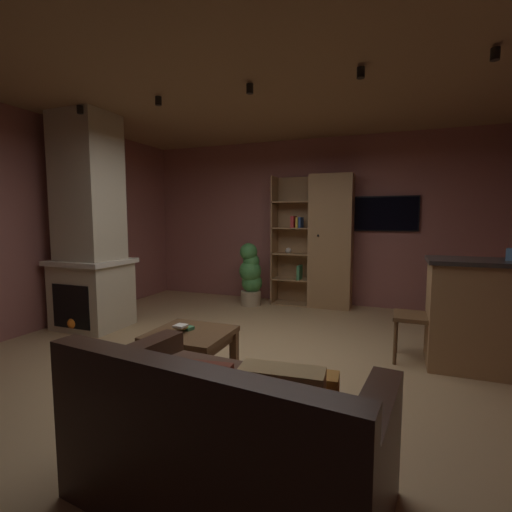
{
  "coord_description": "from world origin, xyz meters",
  "views": [
    {
      "loc": [
        1.4,
        -3.28,
        1.45
      ],
      "look_at": [
        0.0,
        0.4,
        1.05
      ],
      "focal_mm": 25.9,
      "sensor_mm": 36.0,
      "label": 1
    }
  ],
  "objects_px": {
    "table_book_0": "(186,328)",
    "stone_fireplace": "(90,233)",
    "bookshelf_cabinet": "(326,242)",
    "coffee_table": "(190,341)",
    "dining_chair": "(425,311)",
    "leather_couch": "(227,444)",
    "potted_floor_plant": "(251,274)",
    "wall_mounted_tv": "(386,214)",
    "table_book_1": "(181,327)",
    "table_book_2": "(180,326)"
  },
  "relations": [
    {
      "from": "bookshelf_cabinet",
      "to": "dining_chair",
      "type": "xyz_separation_m",
      "value": [
        1.37,
        -2.01,
        -0.54
      ]
    },
    {
      "from": "dining_chair",
      "to": "coffee_table",
      "type": "bearing_deg",
      "value": -149.35
    },
    {
      "from": "bookshelf_cabinet",
      "to": "dining_chair",
      "type": "relative_size",
      "value": 2.33
    },
    {
      "from": "bookshelf_cabinet",
      "to": "potted_floor_plant",
      "type": "relative_size",
      "value": 2.05
    },
    {
      "from": "potted_floor_plant",
      "to": "dining_chair",
      "type": "bearing_deg",
      "value": -33.19
    },
    {
      "from": "stone_fireplace",
      "to": "dining_chair",
      "type": "relative_size",
      "value": 3.02
    },
    {
      "from": "table_book_2",
      "to": "dining_chair",
      "type": "xyz_separation_m",
      "value": [
        2.05,
        1.26,
        0.02
      ]
    },
    {
      "from": "table_book_2",
      "to": "potted_floor_plant",
      "type": "height_order",
      "value": "potted_floor_plant"
    },
    {
      "from": "stone_fireplace",
      "to": "dining_chair",
      "type": "distance_m",
      "value": 4.13
    },
    {
      "from": "dining_chair",
      "to": "potted_floor_plant",
      "type": "bearing_deg",
      "value": 146.81
    },
    {
      "from": "leather_couch",
      "to": "table_book_0",
      "type": "bearing_deg",
      "value": 128.71
    },
    {
      "from": "wall_mounted_tv",
      "to": "table_book_1",
      "type": "bearing_deg",
      "value": -115.09
    },
    {
      "from": "table_book_0",
      "to": "stone_fireplace",
      "type": "bearing_deg",
      "value": 155.84
    },
    {
      "from": "table_book_0",
      "to": "table_book_1",
      "type": "xyz_separation_m",
      "value": [
        -0.01,
        -0.07,
        0.03
      ]
    },
    {
      "from": "bookshelf_cabinet",
      "to": "dining_chair",
      "type": "height_order",
      "value": "bookshelf_cabinet"
    },
    {
      "from": "table_book_2",
      "to": "potted_floor_plant",
      "type": "xyz_separation_m",
      "value": [
        -0.49,
        2.92,
        0.02
      ]
    },
    {
      "from": "coffee_table",
      "to": "dining_chair",
      "type": "height_order",
      "value": "dining_chair"
    },
    {
      "from": "bookshelf_cabinet",
      "to": "coffee_table",
      "type": "bearing_deg",
      "value": -101.12
    },
    {
      "from": "wall_mounted_tv",
      "to": "potted_floor_plant",
      "type": "bearing_deg",
      "value": -164.84
    },
    {
      "from": "dining_chair",
      "to": "table_book_1",
      "type": "bearing_deg",
      "value": -149.66
    },
    {
      "from": "leather_couch",
      "to": "table_book_2",
      "type": "bearing_deg",
      "value": 131.12
    },
    {
      "from": "coffee_table",
      "to": "table_book_0",
      "type": "bearing_deg",
      "value": 146.87
    },
    {
      "from": "leather_couch",
      "to": "coffee_table",
      "type": "height_order",
      "value": "leather_couch"
    },
    {
      "from": "table_book_2",
      "to": "table_book_0",
      "type": "bearing_deg",
      "value": 96.6
    },
    {
      "from": "potted_floor_plant",
      "to": "leather_couch",
      "type": "bearing_deg",
      "value": -69.88
    },
    {
      "from": "leather_couch",
      "to": "wall_mounted_tv",
      "type": "relative_size",
      "value": 1.69
    },
    {
      "from": "coffee_table",
      "to": "table_book_2",
      "type": "xyz_separation_m",
      "value": [
        -0.05,
        -0.07,
        0.15
      ]
    },
    {
      "from": "table_book_0",
      "to": "dining_chair",
      "type": "distance_m",
      "value": 2.36
    },
    {
      "from": "wall_mounted_tv",
      "to": "bookshelf_cabinet",
      "type": "bearing_deg",
      "value": -166.89
    },
    {
      "from": "table_book_1",
      "to": "dining_chair",
      "type": "distance_m",
      "value": 2.4
    },
    {
      "from": "stone_fireplace",
      "to": "table_book_0",
      "type": "height_order",
      "value": "stone_fireplace"
    },
    {
      "from": "stone_fireplace",
      "to": "table_book_0",
      "type": "distance_m",
      "value": 2.33
    },
    {
      "from": "bookshelf_cabinet",
      "to": "table_book_0",
      "type": "relative_size",
      "value": 15.79
    },
    {
      "from": "bookshelf_cabinet",
      "to": "leather_couch",
      "type": "distance_m",
      "value": 4.48
    },
    {
      "from": "potted_floor_plant",
      "to": "wall_mounted_tv",
      "type": "xyz_separation_m",
      "value": [
        2.08,
        0.56,
        1.0
      ]
    },
    {
      "from": "stone_fireplace",
      "to": "table_book_0",
      "type": "xyz_separation_m",
      "value": [
        1.99,
        -0.89,
        -0.8
      ]
    },
    {
      "from": "bookshelf_cabinet",
      "to": "table_book_2",
      "type": "xyz_separation_m",
      "value": [
        -0.68,
        -3.27,
        -0.56
      ]
    },
    {
      "from": "table_book_1",
      "to": "dining_chair",
      "type": "xyz_separation_m",
      "value": [
        2.07,
        1.21,
        0.05
      ]
    },
    {
      "from": "table_book_2",
      "to": "wall_mounted_tv",
      "type": "xyz_separation_m",
      "value": [
        1.59,
        3.48,
        1.02
      ]
    },
    {
      "from": "coffee_table",
      "to": "table_book_1",
      "type": "bearing_deg",
      "value": -158.63
    },
    {
      "from": "coffee_table",
      "to": "wall_mounted_tv",
      "type": "bearing_deg",
      "value": 65.79
    },
    {
      "from": "table_book_1",
      "to": "potted_floor_plant",
      "type": "xyz_separation_m",
      "value": [
        -0.47,
        2.87,
        0.04
      ]
    },
    {
      "from": "table_book_0",
      "to": "table_book_1",
      "type": "distance_m",
      "value": 0.08
    },
    {
      "from": "table_book_1",
      "to": "table_book_2",
      "type": "height_order",
      "value": "table_book_2"
    },
    {
      "from": "coffee_table",
      "to": "potted_floor_plant",
      "type": "height_order",
      "value": "potted_floor_plant"
    },
    {
      "from": "stone_fireplace",
      "to": "table_book_1",
      "type": "relative_size",
      "value": 26.64
    },
    {
      "from": "coffee_table",
      "to": "dining_chair",
      "type": "bearing_deg",
      "value": 30.65
    },
    {
      "from": "potted_floor_plant",
      "to": "table_book_1",
      "type": "bearing_deg",
      "value": -80.72
    },
    {
      "from": "leather_couch",
      "to": "dining_chair",
      "type": "height_order",
      "value": "dining_chair"
    },
    {
      "from": "stone_fireplace",
      "to": "leather_couch",
      "type": "distance_m",
      "value": 3.81
    }
  ]
}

